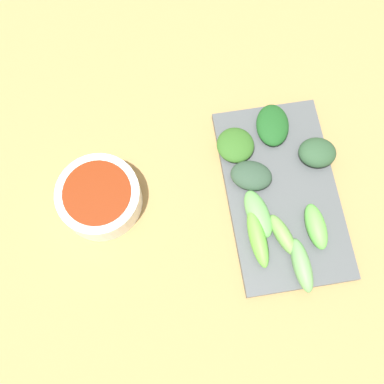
# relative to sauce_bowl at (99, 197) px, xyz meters

# --- Properties ---
(tabletop) EXTENTS (2.10, 2.10, 0.02)m
(tabletop) POSITION_rel_sauce_bowl_xyz_m (0.12, -0.04, -0.04)
(tabletop) COLOR #9F7C49
(tabletop) RESTS_ON ground
(sauce_bowl) EXTENTS (0.12, 0.12, 0.05)m
(sauce_bowl) POSITION_rel_sauce_bowl_xyz_m (0.00, 0.00, 0.00)
(sauce_bowl) COLOR white
(sauce_bowl) RESTS_ON tabletop
(serving_plate) EXTENTS (0.16, 0.28, 0.01)m
(serving_plate) POSITION_rel_sauce_bowl_xyz_m (0.26, -0.03, -0.02)
(serving_plate) COLOR #494D4F
(serving_plate) RESTS_ON tabletop
(broccoli_leafy_0) EXTENTS (0.06, 0.06, 0.03)m
(broccoli_leafy_0) POSITION_rel_sauce_bowl_xyz_m (0.32, 0.02, -0.00)
(broccoli_leafy_0) COLOR #2A492D
(broccoli_leafy_0) RESTS_ON serving_plate
(broccoli_stalk_1) EXTENTS (0.03, 0.08, 0.03)m
(broccoli_stalk_1) POSITION_rel_sauce_bowl_xyz_m (0.26, -0.14, -0.00)
(broccoli_stalk_1) COLOR #65A057
(broccoli_stalk_1) RESTS_ON serving_plate
(broccoli_stalk_2) EXTENTS (0.04, 0.07, 0.02)m
(broccoli_stalk_2) POSITION_rel_sauce_bowl_xyz_m (0.25, -0.09, -0.00)
(broccoli_stalk_2) COLOR #6BA249
(broccoli_stalk_2) RESTS_ON serving_plate
(broccoli_leafy_3) EXTENTS (0.07, 0.07, 0.02)m
(broccoli_leafy_3) POSITION_rel_sauce_bowl_xyz_m (0.21, 0.05, -0.00)
(broccoli_leafy_3) COLOR #2E5D1F
(broccoli_leafy_3) RESTS_ON serving_plate
(broccoli_leafy_4) EXTENTS (0.06, 0.08, 0.02)m
(broccoli_leafy_4) POSITION_rel_sauce_bowl_xyz_m (0.27, 0.07, -0.00)
(broccoli_leafy_4) COLOR #1A4C1C
(broccoli_leafy_4) RESTS_ON serving_plate
(broccoli_stalk_5) EXTENTS (0.03, 0.07, 0.03)m
(broccoli_stalk_5) POSITION_rel_sauce_bowl_xyz_m (0.29, -0.09, 0.00)
(broccoli_stalk_5) COLOR #61BC49
(broccoli_stalk_5) RESTS_ON serving_plate
(broccoli_leafy_6) EXTENTS (0.07, 0.06, 0.02)m
(broccoli_leafy_6) POSITION_rel_sauce_bowl_xyz_m (0.22, -0.00, -0.00)
(broccoli_leafy_6) COLOR #2C4532
(broccoli_leafy_6) RESTS_ON serving_plate
(broccoli_stalk_7) EXTENTS (0.04, 0.08, 0.02)m
(broccoli_stalk_7) POSITION_rel_sauce_bowl_xyz_m (0.22, -0.06, -0.00)
(broccoli_stalk_7) COLOR #5FA451
(broccoli_stalk_7) RESTS_ON serving_plate
(broccoli_stalk_8) EXTENTS (0.03, 0.08, 0.03)m
(broccoli_stalk_8) POSITION_rel_sauce_bowl_xyz_m (0.21, -0.10, 0.00)
(broccoli_stalk_8) COLOR #63B63E
(broccoli_stalk_8) RESTS_ON serving_plate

